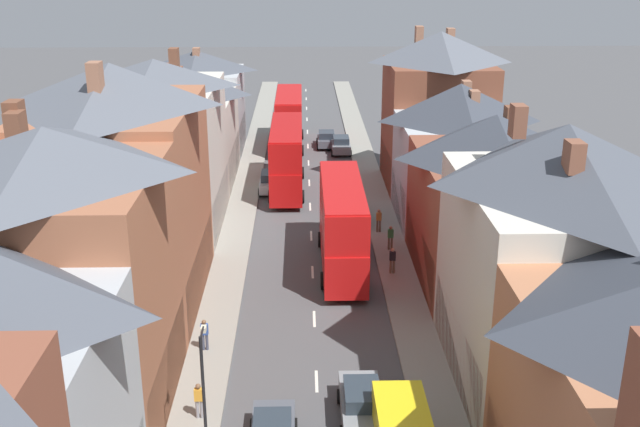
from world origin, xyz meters
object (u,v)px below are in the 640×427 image
pedestrian_mid_left (205,333)px  pedestrian_far_left (390,237)px  double_decker_bus_mid_street (289,119)px  car_parked_left_a (354,210)px  pedestrian_near_right (199,399)px  street_lamp (204,389)px  pedestrian_mid_right (392,259)px  double_decker_bus_lead (342,224)px  double_decker_bus_far_approaching (287,157)px  pedestrian_far_right (379,219)px  car_mid_white (341,145)px  car_near_silver (326,139)px  car_parked_right_a (271,181)px  car_near_blue (362,403)px

pedestrian_mid_left → pedestrian_far_left: 16.17m
double_decker_bus_mid_street → car_parked_left_a: bearing=-76.7°
pedestrian_near_right → street_lamp: 3.53m
pedestrian_mid_right → pedestrian_far_left: same height
double_decker_bus_mid_street → pedestrian_mid_left: (-3.52, -38.85, -1.78)m
double_decker_bus_lead → pedestrian_near_right: double_decker_bus_lead is taller
double_decker_bus_far_approaching → street_lamp: (-2.44, -33.47, 0.43)m
pedestrian_mid_right → pedestrian_far_right: (-0.14, 6.87, 0.00)m
double_decker_bus_far_approaching → pedestrian_mid_right: bearing=-68.4°
car_mid_white → pedestrian_mid_left: 37.61m
double_decker_bus_lead → double_decker_bus_far_approaching: size_ratio=1.00×
pedestrian_far_left → street_lamp: 22.73m
car_near_silver → double_decker_bus_lead: bearing=-90.0°
pedestrian_mid_right → car_near_silver: bearing=95.6°
pedestrian_mid_left → pedestrian_mid_right: (10.08, 8.73, 0.00)m
car_parked_right_a → pedestrian_mid_left: size_ratio=2.49×
pedestrian_mid_right → car_mid_white: bearing=93.4°
pedestrian_near_right → pedestrian_mid_right: same height
car_near_silver → pedestrian_mid_left: pedestrian_mid_left is taller
double_decker_bus_far_approaching → pedestrian_near_right: 31.00m
car_near_blue → double_decker_bus_far_approaching: bearing=96.6°
pedestrian_mid_left → pedestrian_far_right: (9.94, 15.60, 0.00)m
double_decker_bus_far_approaching → pedestrian_far_left: bearing=-61.9°
double_decker_bus_mid_street → car_parked_left_a: size_ratio=2.47×
car_parked_left_a → car_near_silver: bearing=93.6°
pedestrian_far_right → car_parked_right_a: bearing=129.1°
pedestrian_near_right → street_lamp: bearing=-76.4°
double_decker_bus_mid_street → car_parked_right_a: size_ratio=2.69×
double_decker_bus_mid_street → pedestrian_mid_right: size_ratio=6.71×
car_parked_right_a → street_lamp: size_ratio=0.73×
double_decker_bus_far_approaching → car_near_blue: size_ratio=2.61×
car_parked_right_a → pedestrian_far_right: 12.23m
double_decker_bus_lead → double_decker_bus_mid_street: 29.06m
double_decker_bus_far_approaching → pedestrian_far_left: (6.85, -12.85, -1.78)m
car_parked_left_a → double_decker_bus_mid_street: bearing=103.3°
car_parked_left_a → car_parked_right_a: car_parked_left_a is taller
double_decker_bus_far_approaching → car_near_silver: double_decker_bus_far_approaching is taller
pedestrian_mid_left → street_lamp: (1.08, -8.22, 2.21)m
pedestrian_far_left → pedestrian_mid_left: bearing=-129.9°
car_near_silver → pedestrian_mid_right: size_ratio=2.37×
car_parked_left_a → pedestrian_far_right: size_ratio=2.71×
pedestrian_near_right → pedestrian_mid_left: bearing=94.5°
pedestrian_mid_left → street_lamp: bearing=-82.5°
pedestrian_mid_left → double_decker_bus_far_approaching: bearing=82.1°
car_parked_left_a → pedestrian_mid_right: size_ratio=2.71×
double_decker_bus_mid_street → car_near_blue: 44.77m
pedestrian_far_left → street_lamp: street_lamp is taller
pedestrian_mid_right → pedestrian_far_right: bearing=91.1°
car_near_blue → pedestrian_mid_right: 14.76m
car_parked_left_a → double_decker_bus_lead: bearing=-99.2°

